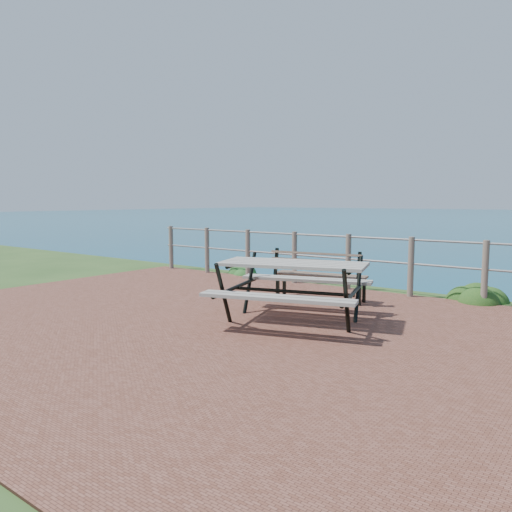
{
  "coord_description": "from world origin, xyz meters",
  "views": [
    {
      "loc": [
        4.06,
        -4.76,
        1.62
      ],
      "look_at": [
        -0.64,
        1.44,
        0.75
      ],
      "focal_mm": 35.0,
      "sensor_mm": 36.0,
      "label": 1
    }
  ],
  "objects": [
    {
      "name": "picnic_table",
      "position": [
        0.55,
        0.68,
        0.51
      ],
      "size": [
        2.03,
        1.57,
        0.79
      ],
      "rotation": [
        0.0,
        0.0,
        0.31
      ],
      "color": "#999689",
      "rests_on": "ground"
    },
    {
      "name": "shrub_lip_east",
      "position": [
        2.12,
        3.73,
        0.0
      ],
      "size": [
        0.85,
        0.85,
        0.62
      ],
      "primitive_type": "ellipsoid",
      "color": "#174515",
      "rests_on": "ground"
    },
    {
      "name": "safety_railing",
      "position": [
        0.0,
        3.35,
        0.57
      ],
      "size": [
        9.4,
        0.1,
        1.0
      ],
      "color": "#6B5B4C",
      "rests_on": "ground"
    },
    {
      "name": "park_bench",
      "position": [
        0.1,
        2.17,
        0.55
      ],
      "size": [
        1.52,
        0.63,
        0.83
      ],
      "rotation": [
        0.0,
        0.0,
        0.18
      ],
      "color": "brown",
      "rests_on": "ground"
    },
    {
      "name": "shrub_lip_west",
      "position": [
        -2.68,
        3.68,
        0.0
      ],
      "size": [
        0.66,
        0.66,
        0.36
      ],
      "primitive_type": "ellipsoid",
      "color": "#215620",
      "rests_on": "ground"
    },
    {
      "name": "ground",
      "position": [
        0.0,
        0.0,
        0.0
      ],
      "size": [
        10.0,
        7.0,
        0.12
      ],
      "primitive_type": "cube",
      "color": "brown",
      "rests_on": "ground"
    }
  ]
}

